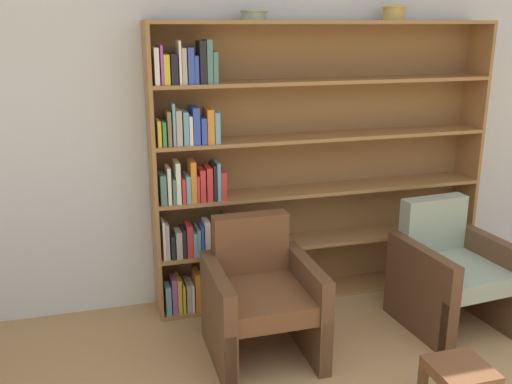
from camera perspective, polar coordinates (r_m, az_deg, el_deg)
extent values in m
cube|color=silver|center=(4.23, 4.95, 8.17)|extent=(12.00, 0.06, 2.75)
cube|color=olive|center=(3.86, -10.26, 1.52)|extent=(0.02, 0.30, 2.00)
cube|color=olive|center=(4.76, 20.49, 3.55)|extent=(0.02, 0.30, 2.00)
cube|color=olive|center=(4.04, 7.22, 16.50)|extent=(2.42, 0.30, 0.02)
cube|color=olive|center=(4.49, 6.31, -9.62)|extent=(2.42, 0.30, 0.03)
cube|color=brown|center=(4.29, 6.00, 3.18)|extent=(2.42, 0.01, 2.00)
cube|color=#669EB2|center=(4.12, -8.81, -10.47)|extent=(0.04, 0.13, 0.21)
cube|color=#994C99|center=(4.12, -8.24, -10.01)|extent=(0.04, 0.16, 0.26)
cube|color=gold|center=(4.14, -7.79, -9.92)|extent=(0.03, 0.19, 0.25)
cube|color=gold|center=(4.16, -7.37, -10.17)|extent=(0.02, 0.19, 0.20)
cube|color=#B2A899|center=(4.16, -6.88, -10.10)|extent=(0.03, 0.19, 0.21)
cube|color=white|center=(4.16, -6.48, -10.14)|extent=(0.02, 0.18, 0.20)
cube|color=orange|center=(4.15, -5.95, -9.62)|extent=(0.04, 0.18, 0.28)
cube|color=#994C99|center=(4.16, -5.26, -9.77)|extent=(0.04, 0.16, 0.25)
cube|color=#334CB2|center=(4.17, -4.71, -9.61)|extent=(0.04, 0.19, 0.25)
cube|color=#334CB2|center=(4.18, -4.18, -9.91)|extent=(0.02, 0.17, 0.20)
cube|color=orange|center=(4.20, -3.85, -10.07)|extent=(0.03, 0.19, 0.16)
cube|color=#669EB2|center=(4.19, -3.34, -9.80)|extent=(0.03, 0.15, 0.21)
cube|color=#4C756B|center=(4.20, -2.85, -9.66)|extent=(0.03, 0.17, 0.22)
cube|color=gold|center=(4.21, -2.46, -9.51)|extent=(0.03, 0.19, 0.23)
cube|color=#B2A899|center=(4.20, -2.02, -9.27)|extent=(0.02, 0.16, 0.27)
cube|color=olive|center=(4.33, 6.48, -4.66)|extent=(2.42, 0.30, 0.03)
cube|color=white|center=(3.94, -9.25, -4.65)|extent=(0.02, 0.14, 0.27)
cube|color=#B2A899|center=(3.96, -8.94, -4.69)|extent=(0.02, 0.16, 0.25)
cube|color=black|center=(3.96, -8.37, -5.35)|extent=(0.03, 0.12, 0.16)
cube|color=#B2A899|center=(3.96, -7.78, -5.11)|extent=(0.04, 0.13, 0.19)
cube|color=black|center=(3.97, -7.29, -4.93)|extent=(0.02, 0.15, 0.20)
cube|color=red|center=(3.98, -6.77, -4.67)|extent=(0.04, 0.16, 0.23)
cube|color=#669EB2|center=(3.98, -6.21, -5.09)|extent=(0.03, 0.13, 0.17)
cube|color=#669EB2|center=(4.00, -5.89, -4.79)|extent=(0.02, 0.17, 0.19)
cube|color=#334CB2|center=(3.98, -5.48, -4.74)|extent=(0.02, 0.13, 0.21)
cube|color=white|center=(3.98, -5.00, -4.45)|extent=(0.04, 0.14, 0.24)
cube|color=black|center=(4.01, -4.59, -4.56)|extent=(0.02, 0.16, 0.21)
cube|color=#4C756B|center=(4.03, -4.20, -4.73)|extent=(0.02, 0.18, 0.17)
cube|color=#7F6B4C|center=(4.04, -3.69, -4.62)|extent=(0.03, 0.20, 0.18)
cube|color=#388C47|center=(4.03, -3.18, -4.02)|extent=(0.02, 0.19, 0.26)
cube|color=#994C99|center=(4.04, -2.70, -4.14)|extent=(0.04, 0.18, 0.24)
cube|color=#334CB2|center=(4.05, -2.08, -4.69)|extent=(0.03, 0.15, 0.16)
cube|color=olive|center=(4.20, 6.65, 0.31)|extent=(2.42, 0.30, 0.02)
cube|color=#4C756B|center=(3.84, -9.36, 0.40)|extent=(0.04, 0.17, 0.20)
cube|color=white|center=(3.83, -8.78, 0.76)|extent=(0.02, 0.16, 0.25)
cube|color=#4C756B|center=(3.86, -8.31, 0.25)|extent=(0.02, 0.17, 0.17)
cube|color=white|center=(3.84, -7.91, 1.05)|extent=(0.03, 0.16, 0.28)
cube|color=red|center=(3.86, -7.38, 0.31)|extent=(0.02, 0.16, 0.17)
cube|color=#669EB2|center=(3.86, -6.93, 0.47)|extent=(0.03, 0.16, 0.18)
cube|color=orange|center=(3.86, -6.44, 1.21)|extent=(0.04, 0.18, 0.28)
cube|color=red|center=(3.87, -5.95, 0.50)|extent=(0.02, 0.15, 0.18)
cube|color=red|center=(3.89, -5.56, 0.88)|extent=(0.04, 0.20, 0.22)
cube|color=red|center=(3.88, -4.85, 0.96)|extent=(0.04, 0.17, 0.23)
cube|color=black|center=(3.89, -4.32, 1.12)|extent=(0.02, 0.18, 0.24)
cube|color=#669EB2|center=(3.90, -3.99, 1.28)|extent=(0.02, 0.19, 0.26)
cube|color=red|center=(3.91, -3.48, 0.84)|extent=(0.04, 0.18, 0.19)
cube|color=olive|center=(4.11, 6.83, 5.55)|extent=(2.42, 0.30, 0.02)
cube|color=gold|center=(3.75, -9.74, 5.87)|extent=(0.02, 0.16, 0.17)
cube|color=#388C47|center=(3.74, -9.23, 5.81)|extent=(0.02, 0.13, 0.16)
cube|color=#7F6B4C|center=(3.77, -8.80, 6.41)|extent=(0.02, 0.19, 0.23)
cube|color=#669EB2|center=(3.75, -8.32, 6.75)|extent=(0.02, 0.15, 0.27)
cube|color=#B2A899|center=(3.78, -7.87, 6.49)|extent=(0.04, 0.19, 0.23)
cube|color=#669EB2|center=(3.78, -7.20, 6.46)|extent=(0.03, 0.19, 0.22)
cube|color=white|center=(3.79, -6.70, 6.25)|extent=(0.02, 0.18, 0.19)
cube|color=#334CB2|center=(3.80, -6.18, 6.70)|extent=(0.04, 0.20, 0.24)
cube|color=#334CB2|center=(3.80, -5.41, 6.21)|extent=(0.04, 0.18, 0.17)
cube|color=orange|center=(3.81, -4.79, 6.67)|extent=(0.04, 0.19, 0.23)
cube|color=#669EB2|center=(3.79, -4.03, 6.47)|extent=(0.03, 0.13, 0.21)
cube|color=olive|center=(4.06, 7.02, 10.98)|extent=(2.42, 0.30, 0.02)
cube|color=white|center=(3.71, -10.02, 12.31)|extent=(0.03, 0.18, 0.23)
cube|color=#994C99|center=(3.71, -9.54, 12.44)|extent=(0.02, 0.18, 0.24)
cube|color=gold|center=(3.72, -9.07, 12.04)|extent=(0.04, 0.18, 0.19)
cube|color=black|center=(3.73, -8.33, 12.10)|extent=(0.04, 0.18, 0.19)
cube|color=white|center=(3.71, -7.73, 12.72)|extent=(0.02, 0.14, 0.27)
cube|color=#B2A899|center=(3.72, -7.33, 12.40)|extent=(0.03, 0.16, 0.22)
cube|color=#334CB2|center=(3.72, -6.65, 12.44)|extent=(0.04, 0.13, 0.23)
cube|color=#334CB2|center=(3.74, -6.13, 12.08)|extent=(0.03, 0.16, 0.18)
cube|color=black|center=(3.74, -5.49, 12.80)|extent=(0.04, 0.15, 0.27)
cube|color=#4C756B|center=(3.75, -4.86, 12.89)|extent=(0.04, 0.17, 0.27)
cube|color=#4C756B|center=(3.77, -4.31, 12.34)|extent=(0.03, 0.18, 0.20)
cylinder|color=gray|center=(3.87, -0.19, 17.29)|extent=(0.16, 0.16, 0.06)
torus|color=gray|center=(3.87, -0.19, 17.66)|extent=(0.18, 0.18, 0.02)
cylinder|color=tan|center=(4.25, 13.61, 16.99)|extent=(0.15, 0.15, 0.09)
torus|color=tan|center=(4.26, 13.65, 17.54)|extent=(0.17, 0.17, 0.02)
cube|color=brown|center=(3.44, 6.92, -15.21)|extent=(0.07, 0.07, 0.36)
cube|color=brown|center=(3.29, -2.68, -16.75)|extent=(0.07, 0.07, 0.36)
cube|color=brown|center=(3.94, 3.43, -10.79)|extent=(0.07, 0.07, 0.36)
cube|color=brown|center=(3.80, -4.87, -11.86)|extent=(0.07, 0.07, 0.36)
cube|color=brown|center=(3.50, 0.70, -10.54)|extent=(0.48, 0.64, 0.12)
cube|color=brown|center=(3.65, -0.56, -5.33)|extent=(0.48, 0.12, 0.41)
cube|color=brown|center=(3.63, 5.02, -11.22)|extent=(0.08, 0.68, 0.60)
cube|color=brown|center=(3.48, -3.82, -12.42)|extent=(0.08, 0.68, 0.60)
cube|color=brown|center=(3.78, 18.65, -12.94)|extent=(0.08, 0.08, 0.36)
cube|color=brown|center=(4.53, 19.46, -7.96)|extent=(0.08, 0.08, 0.36)
cube|color=brown|center=(4.21, 13.40, -9.37)|extent=(0.08, 0.08, 0.36)
cube|color=gray|center=(4.07, 19.37, -7.57)|extent=(0.53, 0.68, 0.12)
cube|color=gray|center=(4.18, 17.25, -3.23)|extent=(0.49, 0.16, 0.41)
cube|color=brown|center=(4.28, 22.17, -7.98)|extent=(0.14, 0.68, 0.60)
cube|color=brown|center=(3.94, 16.07, -9.50)|extent=(0.14, 0.68, 0.60)
cube|color=brown|center=(3.40, 20.03, -17.43)|extent=(0.04, 0.04, 0.28)
cube|color=brown|center=(3.16, 19.78, -16.51)|extent=(0.29, 0.29, 0.06)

